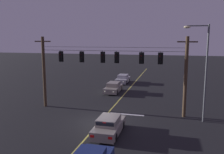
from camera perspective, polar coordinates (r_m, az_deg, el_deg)
The scene contains 14 objects.
ground_plane at distance 21.64m, azimuth -2.80°, elevation -10.63°, with size 180.00×180.00×0.00m, color black.
lane_centre_stripe at distance 30.20m, azimuth 2.34°, elevation -4.87°, with size 0.14×60.00×0.01m, color #D1C64C.
stop_bar_paint at distance 23.62m, azimuth 3.56°, elevation -8.91°, with size 3.40×0.36×0.01m, color silver.
signal_span_assembly at distance 23.70m, azimuth -0.59°, elevation 0.91°, with size 16.36×0.32×7.55m.
traffic_light_leftmost at distance 25.37m, azimuth -12.24°, elevation 4.83°, with size 0.48×0.41×1.22m.
traffic_light_left_inner at distance 24.43m, azimuth -7.37°, elevation 4.80°, with size 0.48×0.41×1.22m.
traffic_light_centre at distance 23.70m, azimuth -2.32°, elevation 4.73°, with size 0.48×0.41×1.22m.
traffic_light_right_inner at distance 23.34m, azimuth 1.08°, elevation 4.67°, with size 0.48×0.41×1.22m.
traffic_light_rightmost at distance 22.90m, azimuth 7.06°, elevation 4.52°, with size 0.48×0.41×1.22m.
traffic_light_far_right at distance 22.75m, azimuth 11.53°, elevation 4.37°, with size 0.48×0.41×1.22m.
car_waiting_near_lane at distance 18.80m, azimuth -0.74°, elevation -11.63°, with size 1.80×4.33×1.39m.
car_oncoming_lead at distance 32.77m, azimuth 0.34°, elevation -2.58°, with size 1.80×4.42×1.39m.
car_oncoming_trailing at distance 39.80m, azimuth 2.63°, elevation -0.49°, with size 1.80×4.42×1.39m.
street_lamp_corner at distance 21.96m, azimuth 20.97°, elevation 2.71°, with size 2.11×0.30×8.54m.
Camera 1 is at (6.01, -19.45, 7.33)m, focal length 38.12 mm.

